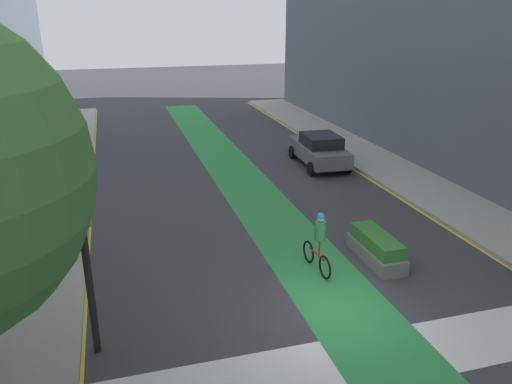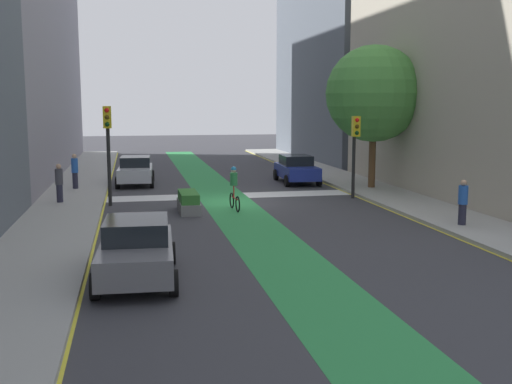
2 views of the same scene
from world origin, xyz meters
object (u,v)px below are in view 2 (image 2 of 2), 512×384
object	(u,v)px
car_blue_left_near	(297,169)
car_silver_right_near	(136,170)
pedestrian_sidewalk_right_a	(75,171)
pedestrian_sidewalk_right_b	(59,183)
median_planter	(189,202)
car_grey_right_far	(137,249)
traffic_signal_near_left	(355,141)
street_tree_near	(374,94)
traffic_signal_near_right	(108,137)
cyclist_in_lane	(234,187)
pedestrian_sidewalk_left_a	(463,202)

from	to	relation	value
car_blue_left_near	car_silver_right_near	world-z (taller)	same
pedestrian_sidewalk_right_a	pedestrian_sidewalk_right_b	distance (m)	4.44
car_blue_left_near	median_planter	xyz separation A→B (m)	(6.93, 8.24, -0.40)
car_grey_right_far	pedestrian_sidewalk_right_b	size ratio (longest dim) A/B	2.49
traffic_signal_near_left	street_tree_near	bearing A→B (deg)	-126.82
pedestrian_sidewalk_right_b	median_planter	size ratio (longest dim) A/B	0.73
traffic_signal_near_right	car_silver_right_near	size ratio (longest dim) A/B	1.03
car_blue_left_near	pedestrian_sidewalk_right_b	xyz separation A→B (m)	(12.39, 5.46, 0.23)
traffic_signal_near_right	cyclist_in_lane	distance (m)	5.97
traffic_signal_near_left	pedestrian_sidewalk_right_a	size ratio (longest dim) A/B	2.18
car_grey_right_far	pedestrian_sidewalk_right_a	bearing A→B (deg)	-80.08
street_tree_near	car_grey_right_far	bearing A→B (deg)	49.51
car_silver_right_near	median_planter	size ratio (longest dim) A/B	1.81
car_grey_right_far	car_blue_left_near	bearing A→B (deg)	-117.04
car_blue_left_near	cyclist_in_lane	size ratio (longest dim) A/B	2.29
street_tree_near	pedestrian_sidewalk_right_a	bearing A→B (deg)	-9.52
cyclist_in_lane	pedestrian_sidewalk_right_b	bearing A→B (deg)	-19.50
pedestrian_sidewalk_left_a	car_silver_right_near	bearing A→B (deg)	-52.01
pedestrian_sidewalk_left_a	median_planter	world-z (taller)	pedestrian_sidewalk_left_a
pedestrian_sidewalk_left_a	car_grey_right_far	bearing A→B (deg)	20.03
pedestrian_sidewalk_right_a	car_silver_right_near	bearing A→B (deg)	-146.19
car_blue_left_near	pedestrian_sidewalk_right_b	world-z (taller)	pedestrian_sidewalk_right_b
pedestrian_sidewalk_right_a	median_planter	bearing A→B (deg)	125.65
street_tree_near	median_planter	world-z (taller)	street_tree_near
traffic_signal_near_right	pedestrian_sidewalk_left_a	size ratio (longest dim) A/B	2.67
car_silver_right_near	pedestrian_sidewalk_right_a	xyz separation A→B (m)	(3.08, 2.06, 0.27)
traffic_signal_near_left	cyclist_in_lane	world-z (taller)	traffic_signal_near_left
car_blue_left_near	cyclist_in_lane	xyz separation A→B (m)	(4.96, 8.09, 0.17)
car_grey_right_far	median_planter	size ratio (longest dim) A/B	1.81
cyclist_in_lane	median_planter	size ratio (longest dim) A/B	0.79
car_grey_right_far	pedestrian_sidewalk_right_b	distance (m)	12.87
car_blue_left_near	street_tree_near	xyz separation A→B (m)	(-3.10, 3.57, 4.19)
traffic_signal_near_left	median_planter	world-z (taller)	traffic_signal_near_left
pedestrian_sidewalk_left_a	street_tree_near	size ratio (longest dim) A/B	0.22
cyclist_in_lane	pedestrian_sidewalk_right_a	xyz separation A→B (m)	(7.13, -7.06, 0.10)
traffic_signal_near_left	car_blue_left_near	world-z (taller)	traffic_signal_near_left
traffic_signal_near_right	cyclist_in_lane	bearing A→B (deg)	159.38
pedestrian_sidewalk_right_a	pedestrian_sidewalk_right_b	bearing A→B (deg)	86.22
traffic_signal_near_left	pedestrian_sidewalk_left_a	xyz separation A→B (m)	(-1.33, 7.50, -1.77)
traffic_signal_near_left	median_planter	xyz separation A→B (m)	(8.07, 2.05, -2.35)
car_blue_left_near	car_silver_right_near	distance (m)	9.08
car_blue_left_near	street_tree_near	bearing A→B (deg)	130.93
car_blue_left_near	street_tree_near	world-z (taller)	street_tree_near
car_grey_right_far	car_silver_right_near	bearing A→B (deg)	-90.38
pedestrian_sidewalk_right_a	pedestrian_sidewalk_right_b	xyz separation A→B (m)	(0.29, 4.43, -0.04)
pedestrian_sidewalk_right_a	car_grey_right_far	bearing A→B (deg)	99.92
car_grey_right_far	street_tree_near	bearing A→B (deg)	-130.49
car_silver_right_near	pedestrian_sidewalk_right_b	size ratio (longest dim) A/B	2.49
traffic_signal_near_right	car_silver_right_near	bearing A→B (deg)	-99.33
traffic_signal_near_right	car_grey_right_far	world-z (taller)	traffic_signal_near_right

